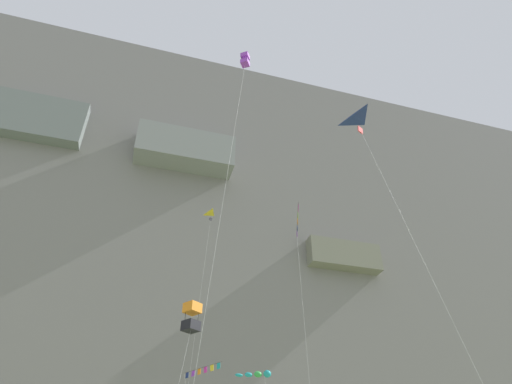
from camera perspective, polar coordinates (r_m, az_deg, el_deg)
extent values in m
cube|color=slate|center=(74.80, -11.61, -8.23)|extent=(180.00, 25.02, 71.68)
cube|color=slate|center=(72.94, -26.25, 8.48)|extent=(12.64, 2.42, 7.85)
cube|color=gray|center=(69.25, -9.20, 5.17)|extent=(14.88, 4.84, 5.84)
cube|color=slate|center=(68.25, 11.28, -8.18)|extent=(11.39, 2.69, 4.28)
pyramid|color=yellow|center=(50.56, -5.48, -3.58)|extent=(1.43, 1.67, 0.25)
cube|color=black|center=(50.29, -5.91, -3.50)|extent=(0.39, 0.21, 0.44)
cylinder|color=silver|center=(43.72, -8.12, -19.19)|extent=(1.77, 1.30, 28.90)
pyramid|color=navy|center=(30.23, 14.08, 7.59)|extent=(1.85, 2.18, 0.24)
cube|color=red|center=(29.72, 13.38, 7.85)|extent=(0.48, 0.25, 0.55)
cylinder|color=silver|center=(23.31, 22.15, -10.92)|extent=(2.85, 3.29, 22.43)
cube|color=purple|center=(35.54, -1.41, 17.16)|extent=(0.82, 0.82, 0.41)
cube|color=purple|center=(34.94, -1.43, 16.41)|extent=(0.82, 0.82, 0.41)
cylinder|color=black|center=(35.28, -0.99, 16.69)|extent=(0.02, 0.02, 1.11)
cylinder|color=black|center=(35.20, -1.85, 16.88)|extent=(0.02, 0.02, 1.11)
cylinder|color=silver|center=(24.22, -4.85, -4.59)|extent=(2.83, 1.07, 29.78)
cube|color=orange|center=(35.49, -8.25, -14.70)|extent=(1.51, 1.51, 0.76)
cube|color=black|center=(35.03, -8.45, -16.85)|extent=(1.51, 1.51, 0.76)
cylinder|color=black|center=(35.31, -7.54, -15.87)|extent=(0.04, 0.04, 2.05)
cylinder|color=black|center=(35.19, -9.17, -15.66)|extent=(0.04, 0.04, 2.05)
ellipsoid|color=teal|center=(42.72, 1.47, -22.53)|extent=(0.82, 0.72, 0.69)
ellipsoid|color=green|center=(42.56, 0.25, -22.58)|extent=(0.80, 0.60, 0.57)
ellipsoid|color=teal|center=(42.41, -0.99, -22.63)|extent=(0.78, 0.49, 0.46)
ellipsoid|color=teal|center=(42.28, -2.23, -22.67)|extent=(0.75, 0.37, 0.34)
cylinder|color=black|center=(46.12, 5.40, -3.52)|extent=(2.10, 6.03, 0.03)
cube|color=purple|center=(48.14, 5.34, -5.44)|extent=(0.22, 0.52, 0.59)
cube|color=navy|center=(47.04, 5.38, -4.67)|extent=(0.22, 0.52, 0.59)
cube|color=orange|center=(45.95, 5.42, -3.87)|extent=(0.22, 0.52, 0.59)
cube|color=#8CCC33|center=(44.87, 5.47, -3.02)|extent=(0.23, 0.52, 0.60)
cube|color=#CC3399|center=(43.80, 5.52, -2.13)|extent=(0.26, 0.53, 0.60)
cylinder|color=silver|center=(40.23, 6.57, -19.51)|extent=(2.36, 7.07, 26.74)
cylinder|color=black|center=(41.85, -6.96, -21.69)|extent=(2.46, 4.94, 0.02)
cube|color=navy|center=(43.62, -8.94, -22.45)|extent=(0.23, 0.41, 0.48)
cube|color=purple|center=(42.89, -8.18, -22.29)|extent=(0.24, 0.41, 0.48)
cube|color=orange|center=(42.15, -7.39, -22.12)|extent=(0.23, 0.41, 0.48)
cube|color=#CC3399|center=(41.43, -6.58, -21.95)|extent=(0.25, 0.42, 0.48)
cube|color=yellow|center=(40.71, -5.75, -21.76)|extent=(0.26, 0.42, 0.48)
cube|color=teal|center=(40.01, -4.88, -21.56)|extent=(0.23, 0.41, 0.48)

